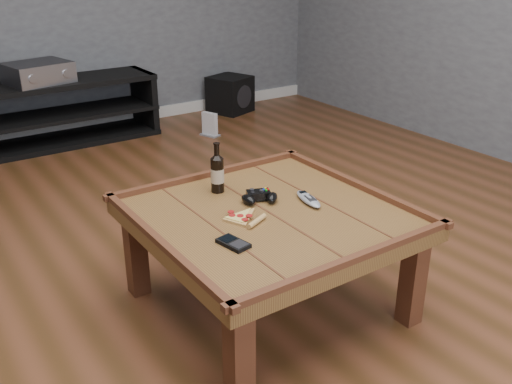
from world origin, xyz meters
TOP-DOWN VIEW (x-y plane):
  - ground at (0.00, 0.00)m, footprint 6.00×6.00m
  - baseboard at (0.00, 2.99)m, footprint 5.00×0.02m
  - coffee_table at (0.00, 0.00)m, footprint 1.03×1.03m
  - media_console at (0.00, 2.75)m, footprint 1.40×0.45m
  - beer_bottle at (-0.06, 0.31)m, footprint 0.06×0.06m
  - game_controller at (0.03, 0.11)m, footprint 0.16×0.14m
  - pizza_slice at (-0.13, 0.01)m, footprint 0.20×0.24m
  - smartphone at (-0.27, -0.15)m, footprint 0.09×0.13m
  - remote_control at (0.20, -0.01)m, footprint 0.09×0.19m
  - av_receiver at (-0.16, 2.74)m, footprint 0.50×0.44m
  - subwoofer at (1.55, 2.80)m, footprint 0.43×0.43m
  - game_console at (1.01, 2.25)m, footprint 0.13×0.18m

SIDE VIEW (x-z plane):
  - ground at x=0.00m, z-range 0.00..0.00m
  - baseboard at x=0.00m, z-range 0.00..0.10m
  - game_console at x=1.01m, z-range -0.01..0.19m
  - subwoofer at x=1.55m, z-range 0.00..0.33m
  - media_console at x=0.00m, z-range 0.00..0.50m
  - coffee_table at x=0.00m, z-range 0.15..0.63m
  - pizza_slice at x=-0.13m, z-range 0.45..0.47m
  - smartphone at x=-0.27m, z-range 0.45..0.47m
  - remote_control at x=0.20m, z-range 0.45..0.48m
  - game_controller at x=0.03m, z-range 0.45..0.50m
  - beer_bottle at x=-0.06m, z-range 0.43..0.65m
  - av_receiver at x=-0.16m, z-range 0.50..0.65m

